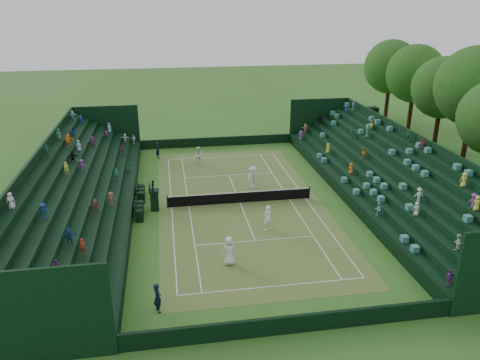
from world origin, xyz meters
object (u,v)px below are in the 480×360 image
(tennis_net, at_px, (240,197))
(player_near_west, at_px, (229,251))
(player_near_east, at_px, (268,218))
(umpire_chair, at_px, (154,197))
(player_far_west, at_px, (199,155))
(player_far_east, at_px, (253,177))

(tennis_net, bearing_deg, player_near_west, -103.40)
(tennis_net, bearing_deg, player_near_east, -76.79)
(tennis_net, bearing_deg, umpire_chair, -178.20)
(player_far_west, bearing_deg, umpire_chair, -108.05)
(tennis_net, xyz_separation_m, player_near_west, (-2.16, -9.07, 0.42))
(player_near_east, distance_m, player_far_east, 8.08)
(tennis_net, distance_m, player_far_west, 10.40)
(tennis_net, xyz_separation_m, player_near_east, (1.16, -4.95, 0.43))
(player_near_east, relative_size, player_far_west, 1.09)
(umpire_chair, distance_m, player_far_east, 9.06)
(player_near_west, height_order, player_far_west, player_near_west)
(umpire_chair, bearing_deg, player_far_east, 21.57)
(player_near_west, bearing_deg, player_far_east, -110.30)
(player_far_west, distance_m, player_far_east, 8.10)
(player_far_west, xyz_separation_m, player_far_east, (4.12, -6.98, 0.10))
(player_near_west, relative_size, player_near_east, 0.98)
(player_near_east, bearing_deg, player_far_west, -97.69)
(player_near_west, xyz_separation_m, player_near_east, (3.32, 4.12, 0.02))
(player_far_east, bearing_deg, player_near_east, -128.81)
(player_near_east, bearing_deg, umpire_chair, -52.09)
(umpire_chair, height_order, player_near_east, umpire_chair)
(tennis_net, relative_size, player_far_west, 6.61)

